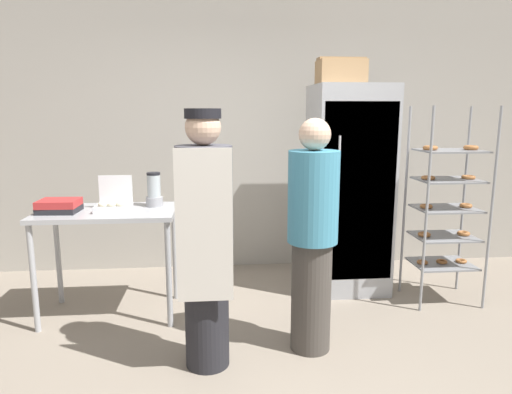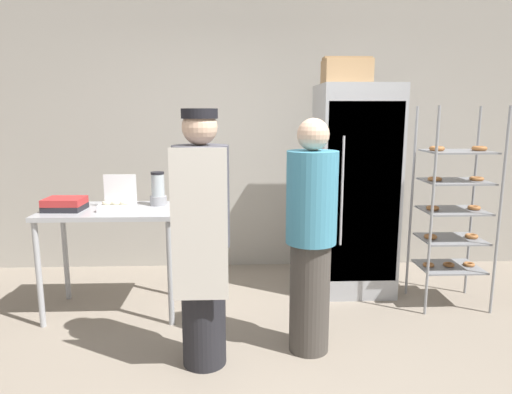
{
  "view_description": "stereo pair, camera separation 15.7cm",
  "coord_description": "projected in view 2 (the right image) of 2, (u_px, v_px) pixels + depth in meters",
  "views": [
    {
      "loc": [
        -0.34,
        -2.43,
        1.63
      ],
      "look_at": [
        -0.06,
        0.76,
        1.03
      ],
      "focal_mm": 32.0,
      "sensor_mm": 36.0,
      "label": 1
    },
    {
      "loc": [
        -0.19,
        -2.44,
        1.63
      ],
      "look_at": [
        -0.06,
        0.76,
        1.03
      ],
      "focal_mm": 32.0,
      "sensor_mm": 36.0,
      "label": 2
    }
  ],
  "objects": [
    {
      "name": "ground_plane",
      "position": [
        271.0,
        391.0,
        2.7
      ],
      "size": [
        14.0,
        14.0,
        0.0
      ],
      "primitive_type": "plane",
      "color": "gray"
    },
    {
      "name": "back_wall",
      "position": [
        256.0,
        129.0,
        4.74
      ],
      "size": [
        6.4,
        0.12,
        2.9
      ],
      "primitive_type": "cube",
      "color": "#ADA89E",
      "rests_on": "ground_plane"
    },
    {
      "name": "refrigerator",
      "position": [
        354.0,
        190.0,
        4.13
      ],
      "size": [
        0.68,
        0.69,
        1.86
      ],
      "color": "#ADAFB5",
      "rests_on": "ground_plane"
    },
    {
      "name": "baking_rack",
      "position": [
        453.0,
        209.0,
        3.8
      ],
      "size": [
        0.57,
        0.45,
        1.68
      ],
      "color": "#93969B",
      "rests_on": "ground_plane"
    },
    {
      "name": "prep_counter",
      "position": [
        112.0,
        222.0,
        3.66
      ],
      "size": [
        1.07,
        0.62,
        0.87
      ],
      "color": "#ADAFB5",
      "rests_on": "ground_plane"
    },
    {
      "name": "donut_box",
      "position": [
        117.0,
        204.0,
        3.61
      ],
      "size": [
        0.27,
        0.22,
        0.27
      ],
      "color": "white",
      "rests_on": "prep_counter"
    },
    {
      "name": "blender_pitcher",
      "position": [
        158.0,
        190.0,
        3.76
      ],
      "size": [
        0.14,
        0.14,
        0.28
      ],
      "color": "#99999E",
      "rests_on": "prep_counter"
    },
    {
      "name": "binder_stack",
      "position": [
        65.0,
        204.0,
        3.58
      ],
      "size": [
        0.3,
        0.26,
        0.1
      ],
      "color": "#232328",
      "rests_on": "prep_counter"
    },
    {
      "name": "cardboard_storage_box",
      "position": [
        347.0,
        71.0,
        3.9
      ],
      "size": [
        0.41,
        0.28,
        0.22
      ],
      "color": "tan",
      "rests_on": "refrigerator"
    },
    {
      "name": "person_baker",
      "position": [
        202.0,
        237.0,
        2.85
      ],
      "size": [
        0.35,
        0.37,
        1.65
      ],
      "color": "#232328",
      "rests_on": "ground_plane"
    },
    {
      "name": "person_customer",
      "position": [
        311.0,
        236.0,
        3.03
      ],
      "size": [
        0.34,
        0.34,
        1.59
      ],
      "color": "#47423D",
      "rests_on": "ground_plane"
    }
  ]
}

